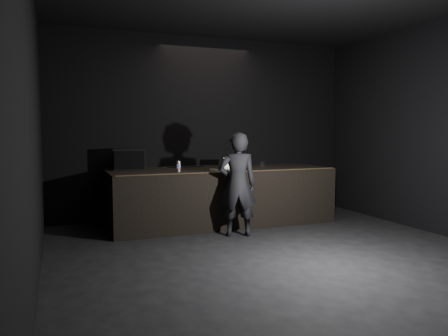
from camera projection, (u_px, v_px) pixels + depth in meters
ground at (295, 265)px, 5.52m from camera, size 7.00×7.00×0.00m
room_walls at (297, 104)px, 5.35m from camera, size 6.10×7.10×3.52m
stage_riser at (219, 195)px, 8.01m from camera, size 4.00×1.50×1.00m
riser_lip at (234, 171)px, 7.31m from camera, size 3.92×0.10×0.01m
stage_monitor at (130, 159)px, 7.72m from camera, size 0.61×0.50×0.37m
cable at (185, 167)px, 8.21m from camera, size 0.87×0.03×0.02m
laptop at (233, 166)px, 7.71m from camera, size 0.36×0.33×0.21m
beer_can at (178, 166)px, 7.32m from camera, size 0.08×0.08×0.18m
plastic_cup at (262, 164)px, 8.21m from camera, size 0.09×0.09×0.11m
wii_remote at (213, 170)px, 7.53m from camera, size 0.10×0.16×0.03m
person at (237, 185)px, 6.96m from camera, size 0.69×0.54×1.66m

